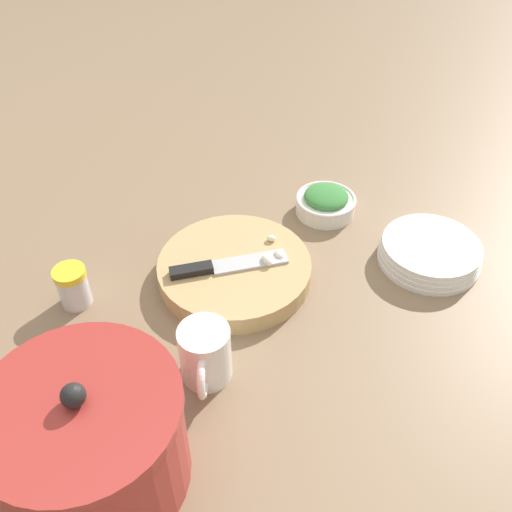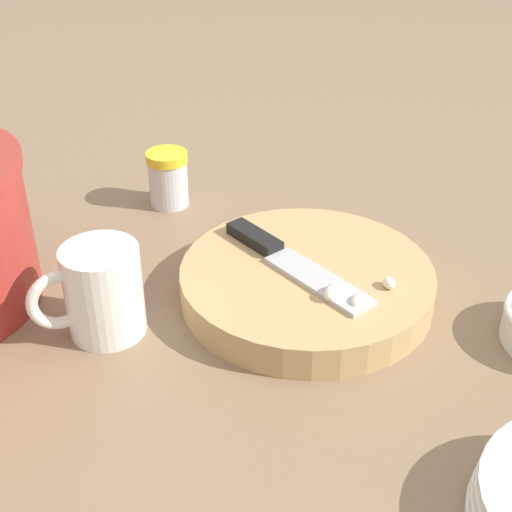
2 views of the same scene
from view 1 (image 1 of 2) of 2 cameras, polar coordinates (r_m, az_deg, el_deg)
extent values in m
plane|color=#7F664C|center=(0.94, -0.36, -5.42)|extent=(5.00, 5.00, 0.00)
cylinder|color=tan|center=(0.98, -2.16, -1.39)|extent=(0.26, 0.26, 0.04)
cube|color=black|center=(0.95, -6.49, -1.43)|extent=(0.08, 0.04, 0.01)
cube|color=#B2B2B7|center=(0.96, -0.62, -0.60)|extent=(0.13, 0.07, 0.01)
ellipsoid|color=#EDE8C9|center=(1.00, 1.54, 1.78)|extent=(0.02, 0.02, 0.01)
ellipsoid|color=silver|center=(0.96, 1.10, -0.42)|extent=(0.02, 0.03, 0.02)
ellipsoid|color=#F3DCCF|center=(0.97, 2.31, 0.13)|extent=(0.01, 0.02, 0.01)
cylinder|color=silver|center=(1.13, 6.95, 5.03)|extent=(0.12, 0.12, 0.03)
torus|color=silver|center=(1.12, 7.01, 5.70)|extent=(0.12, 0.12, 0.01)
ellipsoid|color=#387A38|center=(1.11, 7.04, 5.94)|extent=(0.09, 0.09, 0.03)
cylinder|color=silver|center=(0.97, -17.76, -3.18)|extent=(0.05, 0.05, 0.06)
cylinder|color=yellow|center=(0.95, -18.21, -1.65)|extent=(0.05, 0.05, 0.01)
cylinder|color=silver|center=(0.82, -5.10, -9.66)|extent=(0.07, 0.07, 0.09)
torus|color=silver|center=(0.80, -5.34, -11.90)|extent=(0.04, 0.06, 0.06)
cylinder|color=silver|center=(1.06, 16.83, -0.25)|extent=(0.18, 0.18, 0.01)
cylinder|color=silver|center=(1.06, 16.93, 0.15)|extent=(0.18, 0.18, 0.01)
cylinder|color=silver|center=(1.05, 17.04, 0.56)|extent=(0.17, 0.17, 0.01)
cylinder|color=silver|center=(1.04, 17.15, 0.97)|extent=(0.17, 0.17, 0.01)
cylinder|color=#9E2D28|center=(0.74, -16.18, -17.56)|extent=(0.23, 0.23, 0.14)
cylinder|color=#9E2D28|center=(0.67, -17.46, -14.12)|extent=(0.23, 0.23, 0.01)
sphere|color=black|center=(0.66, -17.82, -13.14)|extent=(0.03, 0.03, 0.03)
camera|label=2|loc=(0.68, 46.54, 6.59)|focal=50.00mm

